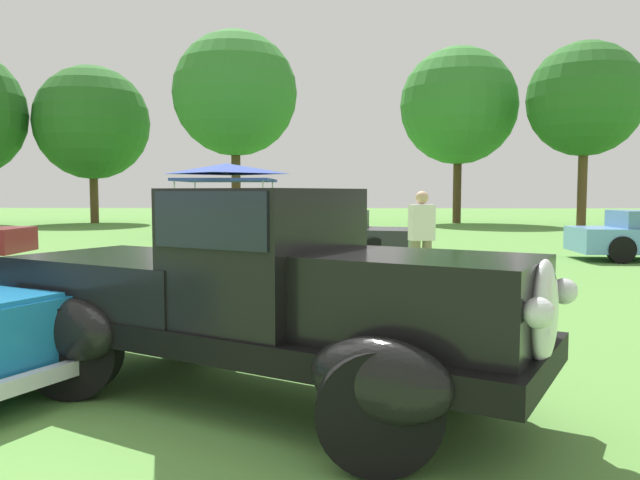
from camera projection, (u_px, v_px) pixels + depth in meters
ground_plane at (161, 405)px, 4.89m from camera, size 120.00×120.00×0.00m
feature_pickup_truck at (258, 293)px, 4.97m from camera, size 4.69×3.42×1.70m
show_car_charcoal at (333, 236)px, 15.24m from camera, size 4.21×2.66×1.22m
spectator_by_row at (421, 237)px, 10.48m from camera, size 0.44×0.33×1.69m
canopy_tent_left_field at (226, 171)px, 22.54m from camera, size 3.36×3.36×2.71m
treeline_mid_left at (92, 123)px, 33.36m from camera, size 6.04×6.04×8.40m
treeline_center at (235, 94)px, 29.76m from camera, size 5.93×5.93×9.34m
treeline_mid_right at (459, 106)px, 33.19m from camera, size 6.21×6.21×9.37m
treeline_far_right at (585, 99)px, 29.82m from camera, size 5.46×5.46×8.85m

